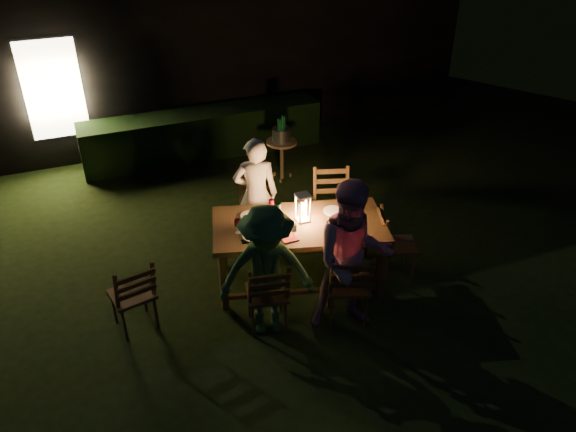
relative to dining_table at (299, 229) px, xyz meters
name	(u,v)px	position (x,y,z in m)	size (l,w,h in m)	color
garden_envelope	(192,32)	(0.40, 6.44, 0.83)	(40.00, 40.00, 3.20)	black
dining_table	(299,229)	(0.00, 0.00, 0.00)	(2.20, 1.50, 0.84)	#52381B
chair_near_left	(267,305)	(-0.64, -0.62, -0.46)	(0.52, 0.55, 0.98)	#52381B
chair_near_right	(348,297)	(0.22, -0.86, -0.44)	(0.62, 0.64, 1.04)	#52381B
chair_far_left	(257,228)	(-0.22, 0.86, -0.44)	(0.60, 0.62, 1.03)	#52381B
chair_far_right	(332,222)	(0.74, 0.60, -0.43)	(0.62, 0.64, 1.08)	#52381B
chair_end	(397,255)	(1.19, -0.33, -0.47)	(0.56, 0.54, 0.93)	#52381B
chair_spare	(135,306)	(-1.99, -0.08, -0.46)	(0.52, 0.54, 0.97)	#52381B
person_house_side	(256,195)	(-0.21, 0.91, 0.03)	(0.57, 0.38, 1.58)	white
person_opp_right	(352,258)	(0.21, -0.91, 0.13)	(0.86, 0.67, 1.77)	#C285A0
person_opp_left	(267,272)	(-0.65, -0.67, 0.02)	(1.00, 0.58, 1.56)	#376D36
lantern	(303,209)	(0.06, 0.03, 0.24)	(0.16, 0.16, 0.35)	white
plate_far_left	(251,216)	(-0.47, 0.36, 0.09)	(0.25, 0.25, 0.01)	white
plate_near_left	(253,236)	(-0.59, -0.06, 0.09)	(0.25, 0.25, 0.01)	white
plate_far_right	(334,211)	(0.49, 0.09, 0.09)	(0.25, 0.25, 0.01)	white
plate_near_right	(341,230)	(0.37, -0.33, 0.09)	(0.25, 0.25, 0.01)	white
wineglass_a	(271,206)	(-0.21, 0.35, 0.17)	(0.06, 0.06, 0.18)	#59070F
wineglass_b	(237,226)	(-0.73, 0.08, 0.17)	(0.06, 0.06, 0.18)	#59070F
wineglass_c	(329,228)	(0.21, -0.35, 0.17)	(0.06, 0.06, 0.18)	#59070F
wineglass_d	(348,206)	(0.65, 0.01, 0.17)	(0.06, 0.06, 0.18)	#59070F
wineglass_e	(294,231)	(-0.18, -0.26, 0.17)	(0.06, 0.06, 0.18)	silver
bottle_table	(278,214)	(-0.24, 0.07, 0.22)	(0.07, 0.07, 0.28)	#0F471E
napkin_left	(290,239)	(-0.23, -0.27, 0.09)	(0.18, 0.14, 0.01)	red
napkin_right	(351,234)	(0.45, -0.44, 0.09)	(0.18, 0.14, 0.01)	red
phone	(247,241)	(-0.68, -0.12, 0.09)	(0.14, 0.07, 0.01)	black
side_table	(282,146)	(0.83, 2.62, -0.16)	(0.50, 0.50, 0.67)	olive
ice_bucket	(282,135)	(0.83, 2.62, 0.02)	(0.30, 0.30, 0.22)	#A5A8AD
bottle_bucket_a	(280,133)	(0.78, 2.58, 0.07)	(0.07, 0.07, 0.32)	#0F471E
bottle_bucket_b	(284,130)	(0.88, 2.66, 0.07)	(0.07, 0.07, 0.32)	#0F471E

